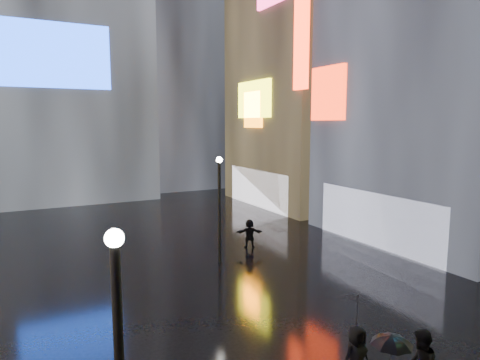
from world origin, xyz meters
TOP-DOWN VIEW (x-y plane):
  - ground at (0.00, 20.00)m, footprint 140.00×140.00m
  - building_right_far at (15.98, 30.00)m, footprint 10.28×12.00m
  - tower_flank_right at (9.00, 46.00)m, footprint 12.00×12.00m
  - lamp_far at (2.33, 18.59)m, footprint 0.30×0.30m
  - pedestrian_4 at (1.20, 7.86)m, footprint 0.84×0.57m
  - pedestrian_5 at (4.78, 20.01)m, footprint 1.55×1.01m
  - umbrella_1 at (0.32, 5.96)m, footprint 1.14×1.14m
  - umbrella_2 at (1.20, 7.86)m, footprint 1.06×1.08m

SIDE VIEW (x-z plane):
  - ground at x=0.00m, z-range 0.00..0.00m
  - pedestrian_5 at x=4.78m, z-range 0.00..1.60m
  - pedestrian_4 at x=1.20m, z-range 0.00..1.66m
  - umbrella_2 at x=1.20m, z-range 1.66..2.51m
  - umbrella_1 at x=0.32m, z-range 1.82..2.54m
  - lamp_far at x=2.33m, z-range 0.34..5.54m
  - building_right_far at x=15.98m, z-range -0.02..27.98m
  - tower_flank_right at x=9.00m, z-range 0.00..34.00m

